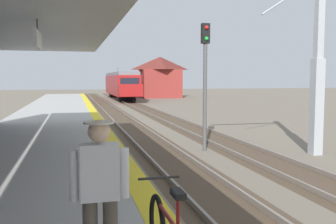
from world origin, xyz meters
name	(u,v)px	position (x,y,z in m)	size (l,w,h in m)	color
station_platform	(45,148)	(-2.50, 16.00, 0.45)	(5.00, 80.00, 0.91)	#A8A8A3
track_pair_nearest_platform	(144,138)	(1.90, 20.00, 0.05)	(2.34, 120.00, 0.16)	#4C3D2D
track_pair_middle	(209,136)	(5.30, 20.00, 0.05)	(2.34, 120.00, 0.16)	#4C3D2D
approaching_train	(121,84)	(5.30, 56.87, 2.18)	(2.93, 19.60, 4.76)	maroon
commuter_person	(100,193)	(-1.23, 5.36, 1.84)	(0.59, 0.30, 1.67)	brown
rail_signal_post	(205,73)	(3.77, 16.39, 3.19)	(0.32, 0.34, 5.20)	#4C4C4C
catenary_pylon_far_side	(311,62)	(7.43, 14.59, 3.60)	(5.00, 0.40, 7.50)	#9EA3A8
distant_trackside_house	(160,76)	(11.87, 60.40, 3.34)	(6.60, 5.28, 6.40)	maroon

